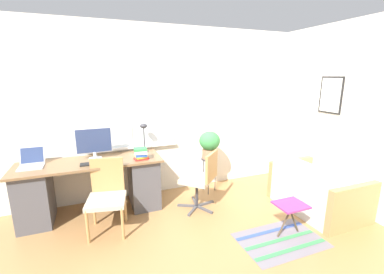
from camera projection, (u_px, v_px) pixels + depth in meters
ground_plane at (173, 209)px, 3.81m from camera, size 14.00×14.00×0.00m
wall_back_with_window at (157, 112)px, 4.13m from camera, size 9.00×0.12×2.70m
wall_right_with_picture at (311, 111)px, 4.37m from camera, size 0.08×9.00×2.70m
desk at (93, 186)px, 3.62m from camera, size 1.92×0.64×0.78m
laptop at (31, 163)px, 3.33m from camera, size 0.29×0.32×0.23m
monitor at (94, 143)px, 3.59m from camera, size 0.48×0.18×0.45m
keyboard at (97, 163)px, 3.45m from camera, size 0.43×0.12×0.02m
mouse at (120, 160)px, 3.55m from camera, size 0.04×0.07×0.03m
desk_lamp at (144, 131)px, 3.90m from camera, size 0.11×0.11×0.45m
book_stack at (141, 154)px, 3.59m from camera, size 0.21×0.17×0.17m
desk_chair_wooden at (107, 194)px, 3.23m from camera, size 0.53×0.54×0.90m
office_chair_swivel at (201, 178)px, 3.74m from camera, size 0.62×0.62×0.88m
couch_loveseat at (315, 193)px, 3.75m from camera, size 0.83×1.21×0.76m
plant_stand at (209, 162)px, 4.27m from camera, size 0.27×0.27×0.60m
potted_plant at (210, 143)px, 4.19m from camera, size 0.34×0.34×0.45m
floor_rug_striped at (280, 240)px, 3.09m from camera, size 1.01×0.66×0.01m
folding_stool at (291, 207)px, 3.13m from camera, size 0.36×0.31×0.42m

